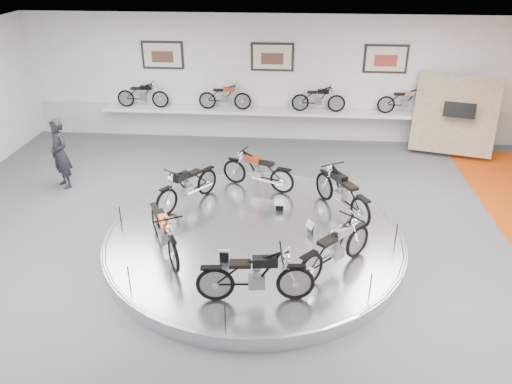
# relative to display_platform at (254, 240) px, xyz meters

# --- Properties ---
(floor) EXTENTS (16.00, 16.00, 0.00)m
(floor) POSITION_rel_display_platform_xyz_m (0.00, -0.30, -0.15)
(floor) COLOR #4D4D4F
(floor) RESTS_ON ground
(ceiling) EXTENTS (16.00, 16.00, 0.00)m
(ceiling) POSITION_rel_display_platform_xyz_m (0.00, -0.30, 3.85)
(ceiling) COLOR white
(ceiling) RESTS_ON wall_back
(wall_back) EXTENTS (16.00, 0.00, 16.00)m
(wall_back) POSITION_rel_display_platform_xyz_m (0.00, 6.70, 1.85)
(wall_back) COLOR white
(wall_back) RESTS_ON floor
(dado_band) EXTENTS (15.68, 0.04, 1.10)m
(dado_band) POSITION_rel_display_platform_xyz_m (0.00, 6.68, 0.40)
(dado_band) COLOR #BCBCBA
(dado_band) RESTS_ON floor
(display_platform) EXTENTS (6.40, 6.40, 0.30)m
(display_platform) POSITION_rel_display_platform_xyz_m (0.00, 0.00, 0.00)
(display_platform) COLOR silver
(display_platform) RESTS_ON floor
(platform_rim) EXTENTS (6.40, 6.40, 0.10)m
(platform_rim) POSITION_rel_display_platform_xyz_m (0.00, 0.00, 0.12)
(platform_rim) COLOR #B2B2BA
(platform_rim) RESTS_ON display_platform
(shelf) EXTENTS (11.00, 0.55, 0.10)m
(shelf) POSITION_rel_display_platform_xyz_m (0.00, 6.40, 0.85)
(shelf) COLOR silver
(shelf) RESTS_ON wall_back
(poster_left) EXTENTS (1.35, 0.06, 0.88)m
(poster_left) POSITION_rel_display_platform_xyz_m (-3.50, 6.66, 2.55)
(poster_left) COLOR beige
(poster_left) RESTS_ON wall_back
(poster_center) EXTENTS (1.35, 0.06, 0.88)m
(poster_center) POSITION_rel_display_platform_xyz_m (0.00, 6.66, 2.55)
(poster_center) COLOR beige
(poster_center) RESTS_ON wall_back
(poster_right) EXTENTS (1.35, 0.06, 0.88)m
(poster_right) POSITION_rel_display_platform_xyz_m (3.50, 6.66, 2.55)
(poster_right) COLOR beige
(poster_right) RESTS_ON wall_back
(display_panel) EXTENTS (2.56, 1.52, 2.30)m
(display_panel) POSITION_rel_display_platform_xyz_m (5.60, 5.80, 1.10)
(display_panel) COLOR tan
(display_panel) RESTS_ON floor
(shelf_bike_a) EXTENTS (1.22, 0.43, 0.73)m
(shelf_bike_a) POSITION_rel_display_platform_xyz_m (-4.20, 6.40, 1.27)
(shelf_bike_a) COLOR black
(shelf_bike_a) RESTS_ON shelf
(shelf_bike_b) EXTENTS (1.22, 0.43, 0.73)m
(shelf_bike_b) POSITION_rel_display_platform_xyz_m (-1.50, 6.40, 1.27)
(shelf_bike_b) COLOR #973618
(shelf_bike_b) RESTS_ON shelf
(shelf_bike_c) EXTENTS (1.22, 0.43, 0.73)m
(shelf_bike_c) POSITION_rel_display_platform_xyz_m (1.50, 6.40, 1.27)
(shelf_bike_c) COLOR black
(shelf_bike_c) RESTS_ON shelf
(shelf_bike_d) EXTENTS (1.22, 0.43, 0.73)m
(shelf_bike_d) POSITION_rel_display_platform_xyz_m (4.20, 6.40, 1.27)
(shelf_bike_d) COLOR #A7A7AC
(shelf_bike_d) RESTS_ON shelf
(bike_a) EXTENTS (1.47, 1.87, 1.06)m
(bike_a) POSITION_rel_display_platform_xyz_m (1.92, 1.13, 0.68)
(bike_a) COLOR black
(bike_a) RESTS_ON display_platform
(bike_b) EXTENTS (1.77, 1.15, 0.98)m
(bike_b) POSITION_rel_display_platform_xyz_m (-0.10, 2.24, 0.64)
(bike_b) COLOR #973618
(bike_b) RESTS_ON display_platform
(bike_c) EXTENTS (1.42, 1.74, 0.99)m
(bike_c) POSITION_rel_display_platform_xyz_m (-1.70, 1.24, 0.65)
(bike_c) COLOR black
(bike_c) RESTS_ON display_platform
(bike_d) EXTENTS (1.35, 1.80, 1.01)m
(bike_d) POSITION_rel_display_platform_xyz_m (-1.73, -0.85, 0.65)
(bike_d) COLOR #CE3F04
(bike_d) RESTS_ON display_platform
(bike_e) EXTENTS (1.81, 0.80, 1.03)m
(bike_e) POSITION_rel_display_platform_xyz_m (0.21, -2.20, 0.67)
(bike_e) COLOR black
(bike_e) RESTS_ON display_platform
(bike_f) EXTENTS (1.65, 1.73, 1.04)m
(bike_f) POSITION_rel_display_platform_xyz_m (1.63, -1.21, 0.67)
(bike_f) COLOR #A7A7AC
(bike_f) RESTS_ON display_platform
(visitor) EXTENTS (0.82, 0.80, 1.90)m
(visitor) POSITION_rel_display_platform_xyz_m (-5.35, 2.53, 0.80)
(visitor) COLOR black
(visitor) RESTS_ON floor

